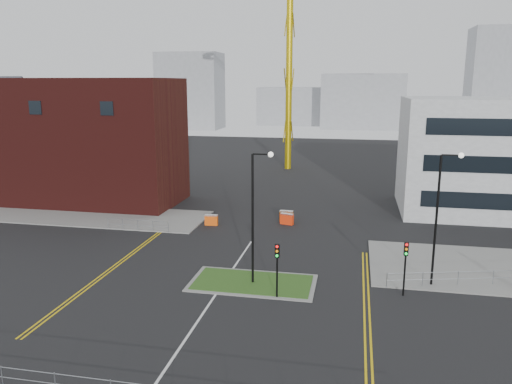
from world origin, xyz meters
TOP-DOWN VIEW (x-y plane):
  - ground at (0.00, 0.00)m, footprint 200.00×200.00m
  - pavement_left at (-20.00, 22.00)m, footprint 28.00×8.00m
  - island_kerb at (2.00, 8.00)m, footprint 8.60×4.60m
  - grass_island at (2.00, 8.00)m, footprint 8.00×4.00m
  - brick_building at (-22.97, 28.00)m, footprint 24.20×10.07m
  - streetlamp_island at (2.22, 8.00)m, footprint 1.46×0.36m
  - streetlamp_right_near at (14.22, 10.00)m, footprint 1.46×0.36m
  - traffic_light_island at (4.00, 5.98)m, footprint 0.28×0.33m
  - traffic_light_right at (12.00, 7.98)m, footprint 0.28×0.33m
  - railing_left at (-11.00, 18.00)m, footprint 6.05×0.05m
  - centre_line at (0.00, 2.00)m, footprint 0.15×30.00m
  - yellow_left_a at (-9.00, 10.00)m, footprint 0.12×24.00m
  - yellow_left_b at (-8.70, 10.00)m, footprint 0.12×24.00m
  - yellow_right_a at (9.50, 6.00)m, footprint 0.12×20.00m
  - yellow_right_b at (9.80, 6.00)m, footprint 0.12×20.00m
  - skyline_a at (-40.00, 120.00)m, footprint 18.00×12.00m
  - skyline_b at (10.00, 130.00)m, footprint 24.00×12.00m
  - skyline_c at (45.00, 125.00)m, footprint 14.00×12.00m
  - skyline_d at (-8.00, 140.00)m, footprint 30.00×12.00m
  - barrier_left at (-4.85, 21.25)m, footprint 1.28×0.52m
  - barrier_mid at (2.28, 23.00)m, footprint 1.36×0.78m
  - barrier_right at (2.10, 24.00)m, footprint 1.34×0.50m

SIDE VIEW (x-z plane):
  - ground at x=0.00m, z-range 0.00..0.00m
  - centre_line at x=0.00m, z-range 0.00..0.01m
  - yellow_left_a at x=-9.00m, z-range 0.00..0.01m
  - yellow_left_b at x=-8.70m, z-range 0.00..0.01m
  - yellow_right_a at x=9.50m, z-range 0.00..0.01m
  - yellow_right_b at x=9.80m, z-range 0.00..0.01m
  - island_kerb at x=2.00m, z-range 0.00..0.08m
  - pavement_left at x=-20.00m, z-range 0.00..0.12m
  - grass_island at x=2.00m, z-range 0.00..0.12m
  - barrier_left at x=-4.85m, z-range 0.04..1.09m
  - barrier_mid at x=2.28m, z-range 0.05..1.13m
  - barrier_right at x=2.10m, z-range 0.05..1.16m
  - railing_left at x=-11.00m, z-range 0.19..1.29m
  - traffic_light_island at x=4.00m, z-range 0.74..4.39m
  - traffic_light_right at x=12.00m, z-range 0.74..4.39m
  - streetlamp_island at x=2.22m, z-range 0.82..10.00m
  - streetlamp_right_near at x=14.22m, z-range 0.82..10.00m
  - skyline_d at x=-8.00m, z-range 0.00..12.00m
  - brick_building at x=-22.97m, z-range -0.27..13.97m
  - skyline_b at x=10.00m, z-range 0.00..16.00m
  - skyline_a at x=-40.00m, z-range 0.00..22.00m
  - skyline_c at x=45.00m, z-range 0.00..28.00m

